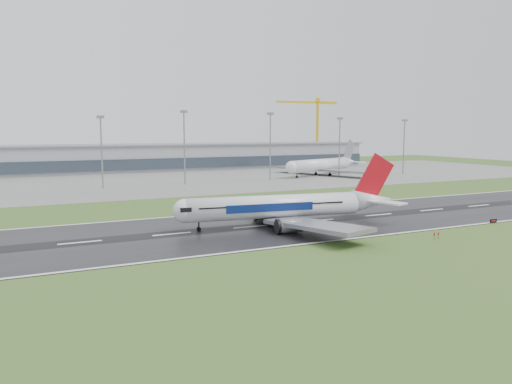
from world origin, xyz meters
TOP-DOWN VIEW (x-y plane):
  - ground at (0.00, 0.00)m, footprint 520.00×520.00m
  - runway at (0.00, 0.00)m, footprint 400.00×45.00m
  - apron at (0.00, 125.00)m, footprint 400.00×130.00m
  - terminal at (0.00, 185.00)m, footprint 240.00×36.00m
  - main_airliner at (-30.70, -2.96)m, footprint 64.77×62.43m
  - parked_airliner at (53.71, 111.46)m, footprint 77.88×75.47m
  - tower_crane at (106.78, 200.00)m, footprint 48.05×7.52m
  - runway_sign at (18.90, -22.22)m, footprint 2.30×0.75m
  - floodmast_1 at (-60.98, 100.00)m, footprint 0.64×0.64m
  - floodmast_2 at (-25.84, 100.00)m, footprint 0.64×0.64m
  - floodmast_3 at (16.59, 100.00)m, footprint 0.64×0.64m
  - floodmast_4 at (56.40, 100.00)m, footprint 0.64×0.64m
  - floodmast_5 at (99.08, 100.00)m, footprint 0.64×0.64m

SIDE VIEW (x-z plane):
  - ground at x=0.00m, z-range 0.00..0.00m
  - apron at x=0.00m, z-range 0.00..0.08m
  - runway at x=0.00m, z-range 0.00..0.10m
  - runway_sign at x=18.90m, z-range 0.00..1.04m
  - terminal at x=0.00m, z-range 0.00..15.00m
  - main_airliner at x=-30.70m, z-range 0.10..17.13m
  - parked_airliner at x=53.71m, z-range 0.08..18.06m
  - floodmast_1 at x=-60.98m, z-range 0.00..28.68m
  - floodmast_5 at x=99.08m, z-range 0.00..28.69m
  - floodmast_4 at x=56.40m, z-range 0.00..29.30m
  - floodmast_3 at x=16.59m, z-range 0.00..31.14m
  - floodmast_2 at x=-25.84m, z-range 0.00..31.41m
  - tower_crane at x=106.78m, z-range 0.00..47.17m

